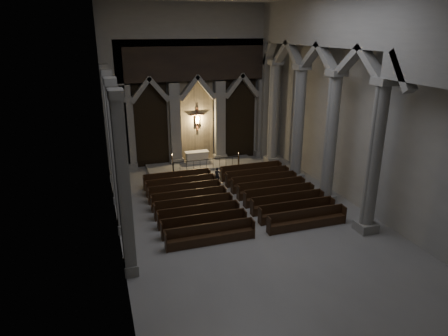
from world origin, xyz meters
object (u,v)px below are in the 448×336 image
at_px(candle_stand_left, 173,169).
at_px(worshipper, 217,176).
at_px(pews, 234,199).
at_px(altar_rail, 207,163).
at_px(candle_stand_right, 238,165).
at_px(altar, 197,157).

xyz_separation_m(candle_stand_left, worshipper, (2.58, -2.76, 0.14)).
bearing_deg(pews, altar_rail, 90.00).
height_order(candle_stand_right, pews, candle_stand_right).
distance_m(altar_rail, worshipper, 2.55).
bearing_deg(altar, pews, -87.97).
height_order(altar_rail, candle_stand_right, candle_stand_right).
relative_size(candle_stand_right, pews, 0.13).
relative_size(altar_rail, pews, 0.52).
relative_size(altar_rail, worshipper, 4.54).
bearing_deg(candle_stand_right, altar, 144.27).
relative_size(candle_stand_left, worshipper, 1.37).
bearing_deg(altar_rail, worshipper, -89.01).
height_order(altar_rail, candle_stand_left, candle_stand_left).
height_order(pews, worshipper, worshipper).
bearing_deg(worshipper, candle_stand_right, 62.69).
bearing_deg(worshipper, candle_stand_left, 151.36).
bearing_deg(candle_stand_left, altar_rail, -4.83).
xyz_separation_m(altar_rail, worshipper, (0.04, -2.54, -0.11)).
bearing_deg(pews, worshipper, 89.32).
height_order(candle_stand_left, pews, candle_stand_left).
bearing_deg(pews, candle_stand_left, 111.36).
relative_size(altar, worshipper, 1.62).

